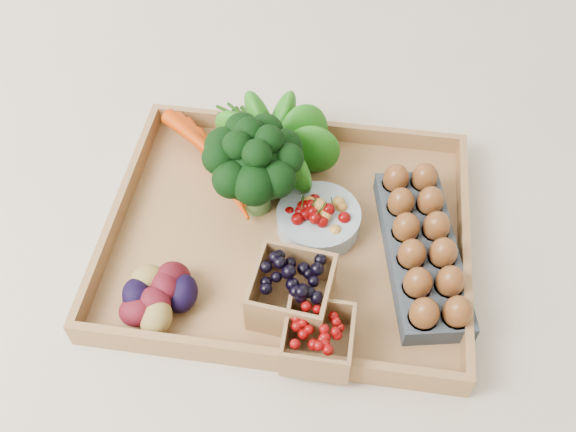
# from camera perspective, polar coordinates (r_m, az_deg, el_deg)

# --- Properties ---
(ground) EXTENTS (4.00, 4.00, 0.00)m
(ground) POSITION_cam_1_polar(r_m,az_deg,el_deg) (1.02, 0.00, -2.08)
(ground) COLOR beige
(ground) RESTS_ON ground
(tray) EXTENTS (0.55, 0.45, 0.01)m
(tray) POSITION_cam_1_polar(r_m,az_deg,el_deg) (1.01, 0.00, -1.83)
(tray) COLOR #A27444
(tray) RESTS_ON ground
(carrots) EXTENTS (0.19, 0.14, 0.05)m
(carrots) POSITION_cam_1_polar(r_m,az_deg,el_deg) (1.08, -6.53, 4.91)
(carrots) COLOR #BF3203
(carrots) RESTS_ON tray
(lettuce) EXTENTS (0.13, 0.13, 0.13)m
(lettuce) POSITION_cam_1_polar(r_m,az_deg,el_deg) (1.04, -1.32, 6.67)
(lettuce) COLOR #1A550D
(lettuce) RESTS_ON tray
(broccoli) EXTENTS (0.15, 0.15, 0.12)m
(broccoli) POSITION_cam_1_polar(r_m,az_deg,el_deg) (1.00, -2.92, 3.14)
(broccoli) COLOR black
(broccoli) RESTS_ON tray
(cherry_bowl) EXTENTS (0.13, 0.13, 0.03)m
(cherry_bowl) POSITION_cam_1_polar(r_m,az_deg,el_deg) (1.00, 2.72, -0.34)
(cherry_bowl) COLOR #8C9EA5
(cherry_bowl) RESTS_ON tray
(egg_carton) EXTENTS (0.16, 0.31, 0.03)m
(egg_carton) POSITION_cam_1_polar(r_m,az_deg,el_deg) (0.99, 11.74, -3.10)
(egg_carton) COLOR #363D45
(egg_carton) RESTS_ON tray
(potatoes) EXTENTS (0.13, 0.13, 0.07)m
(potatoes) POSITION_cam_1_polar(r_m,az_deg,el_deg) (0.93, -12.10, -6.37)
(potatoes) COLOR #460B13
(potatoes) RESTS_ON tray
(punnet_blackberry) EXTENTS (0.12, 0.12, 0.07)m
(punnet_blackberry) POSITION_cam_1_polar(r_m,az_deg,el_deg) (0.90, 0.34, -6.73)
(punnet_blackberry) COLOR black
(punnet_blackberry) RESTS_ON tray
(punnet_raspberry) EXTENTS (0.09, 0.09, 0.06)m
(punnet_raspberry) POSITION_cam_1_polar(r_m,az_deg,el_deg) (0.87, 2.68, -10.87)
(punnet_raspberry) COLOR #6A0405
(punnet_raspberry) RESTS_ON tray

